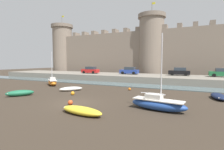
# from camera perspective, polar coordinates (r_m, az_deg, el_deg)

# --- Properties ---
(ground_plane) EXTENTS (160.00, 160.00, 0.00)m
(ground_plane) POSITION_cam_1_polar(r_m,az_deg,el_deg) (18.02, -12.16, -8.86)
(ground_plane) COLOR #382D23
(water_channel) EXTENTS (80.00, 4.50, 0.10)m
(water_channel) POSITION_cam_1_polar(r_m,az_deg,el_deg) (30.77, 4.99, -3.20)
(water_channel) COLOR slate
(water_channel) RESTS_ON ground
(quay_road) EXTENTS (71.85, 10.00, 1.30)m
(quay_road) POSITION_cam_1_polar(r_m,az_deg,el_deg) (37.53, 8.95, -0.95)
(quay_road) COLOR gray
(quay_road) RESTS_ON ground
(castle) EXTENTS (66.89, 7.04, 19.32)m
(castle) POSITION_cam_1_polar(r_m,az_deg,el_deg) (47.31, 12.68, 8.04)
(castle) COLOR gray
(castle) RESTS_ON ground
(rowboat_near_channel_right) EXTENTS (2.91, 3.23, 0.58)m
(rowboat_near_channel_right) POSITION_cam_1_polar(r_m,az_deg,el_deg) (25.30, -13.22, -4.36)
(rowboat_near_channel_right) COLOR silver
(rowboat_near_channel_right) RESTS_ON ground
(sailboat_foreground_right) EXTENTS (4.90, 2.02, 6.43)m
(sailboat_foreground_right) POSITION_cam_1_polar(r_m,az_deg,el_deg) (15.41, 14.69, -9.02)
(sailboat_foreground_right) COLOR #234793
(sailboat_foreground_right) RESTS_ON ground
(rowboat_midflat_centre) EXTENTS (1.90, 3.65, 0.59)m
(rowboat_midflat_centre) POSITION_cam_1_polar(r_m,az_deg,el_deg) (22.57, 31.46, -5.92)
(rowboat_midflat_centre) COLOR #141E3D
(rowboat_midflat_centre) RESTS_ON ground
(rowboat_midflat_right) EXTENTS (3.98, 1.65, 0.60)m
(rowboat_midflat_right) POSITION_cam_1_polar(r_m,az_deg,el_deg) (14.02, -9.95, -11.32)
(rowboat_midflat_right) COLOR yellow
(rowboat_midflat_right) RESTS_ON ground
(sailboat_near_channel_left) EXTENTS (4.29, 3.78, 5.82)m
(sailboat_near_channel_left) POSITION_cam_1_polar(r_m,az_deg,el_deg) (32.12, -18.90, -2.16)
(sailboat_near_channel_left) COLOR orange
(sailboat_near_channel_left) RESTS_ON ground
(rowboat_foreground_left) EXTENTS (2.54, 3.09, 0.72)m
(rowboat_foreground_left) POSITION_cam_1_polar(r_m,az_deg,el_deg) (23.61, -27.84, -5.20)
(rowboat_foreground_left) COLOR #1E6B47
(rowboat_foreground_left) RESTS_ON ground
(mooring_buoy_mid_mud) EXTENTS (0.39, 0.39, 0.39)m
(mooring_buoy_mid_mud) POSITION_cam_1_polar(r_m,az_deg,el_deg) (25.13, 5.75, -4.59)
(mooring_buoy_mid_mud) COLOR orange
(mooring_buoy_mid_mud) RESTS_ON ground
(mooring_buoy_near_shore) EXTENTS (0.46, 0.46, 0.46)m
(mooring_buoy_near_shore) POSITION_cam_1_polar(r_m,az_deg,el_deg) (17.17, -13.45, -8.76)
(mooring_buoy_near_shore) COLOR #E04C1E
(mooring_buoy_near_shore) RESTS_ON ground
(mooring_buoy_off_centre) EXTENTS (0.45, 0.45, 0.45)m
(mooring_buoy_off_centre) POSITION_cam_1_polar(r_m,az_deg,el_deg) (22.09, -12.73, -5.82)
(mooring_buoy_off_centre) COLOR orange
(mooring_buoy_off_centre) RESTS_ON ground
(car_quay_east) EXTENTS (4.16, 1.99, 1.62)m
(car_quay_east) POSITION_cam_1_polar(r_m,az_deg,el_deg) (39.18, 5.70, 1.39)
(car_quay_east) COLOR #263F99
(car_quay_east) RESTS_ON quay_road
(car_quay_centre_east) EXTENTS (4.16, 1.99, 1.62)m
(car_quay_centre_east) POSITION_cam_1_polar(r_m,az_deg,el_deg) (37.75, 32.22, 0.63)
(car_quay_centre_east) COLOR #1E6638
(car_quay_centre_east) RESTS_ON quay_road
(car_quay_centre_west) EXTENTS (4.16, 1.99, 1.62)m
(car_quay_centre_west) POSITION_cam_1_polar(r_m,az_deg,el_deg) (41.99, -7.06, 1.58)
(car_quay_centre_west) COLOR red
(car_quay_centre_west) RESTS_ON quay_road
(car_quay_west) EXTENTS (4.16, 1.99, 1.62)m
(car_quay_west) POSITION_cam_1_polar(r_m,az_deg,el_deg) (37.97, 21.14, 1.03)
(car_quay_west) COLOR black
(car_quay_west) RESTS_ON quay_road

